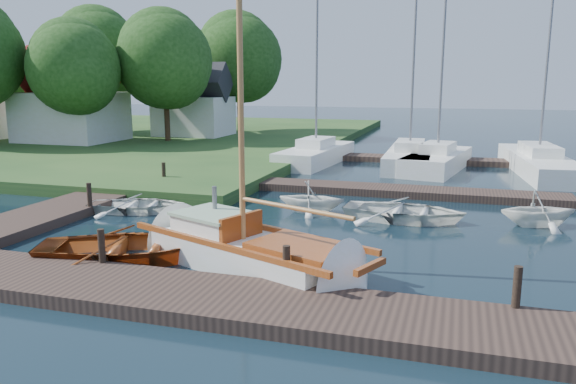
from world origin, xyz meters
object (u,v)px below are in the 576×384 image
(mooring_post_4, at_px, (89,195))
(house_a, at_px, (71,104))
(marina_boat_3, at_px, (539,161))
(dinghy, at_px, (127,243))
(mooring_post_3, at_px, (517,287))
(mooring_post_5, at_px, (164,172))
(tender_a, at_px, (137,202))
(tender_c, at_px, (404,208))
(tree_4, at_px, (97,55))
(tree_7, at_px, (239,58))
(mooring_post_2, at_px, (286,264))
(tree_3, at_px, (165,60))
(tree_2, at_px, (74,67))
(mooring_post_1, at_px, (102,246))
(house_c, at_px, (194,107))
(tender_b, at_px, (311,195))
(marina_boat_1, at_px, (410,156))
(marina_boat_0, at_px, (316,153))
(sailboat, at_px, (254,255))
(tender_d, at_px, (539,207))
(marina_boat_2, at_px, (437,159))

(mooring_post_4, xyz_separation_m, house_a, (-13.00, 16.00, 2.26))
(marina_boat_3, bearing_deg, dinghy, 141.13)
(mooring_post_3, bearing_deg, mooring_post_5, 142.43)
(tender_a, relative_size, tender_c, 0.84)
(tree_4, distance_m, tree_7, 10.77)
(mooring_post_2, bearing_deg, tree_7, 113.50)
(dinghy, relative_size, tree_3, 0.51)
(house_a, height_order, tree_2, tree_2)
(mooring_post_3, relative_size, tree_2, 0.10)
(mooring_post_1, xyz_separation_m, house_c, (-11.00, 27.00, 1.88))
(tender_a, relative_size, house_c, 0.62)
(tender_b, distance_m, marina_boat_1, 11.69)
(marina_boat_0, height_order, house_c, marina_boat_0)
(mooring_post_4, relative_size, mooring_post_5, 1.00)
(mooring_post_2, xyz_separation_m, marina_boat_0, (-4.17, 18.91, -0.13))
(marina_boat_0, distance_m, house_a, 17.61)
(tender_a, bearing_deg, dinghy, -167.21)
(tender_a, bearing_deg, house_c, 4.84)
(tender_a, distance_m, marina_boat_3, 19.45)
(mooring_post_4, bearing_deg, house_c, 107.65)
(tender_b, bearing_deg, mooring_post_3, -143.76)
(tree_2, bearing_deg, marina_boat_1, 0.02)
(tree_7, bearing_deg, tree_3, -104.04)
(mooring_post_1, height_order, mooring_post_5, same)
(marina_boat_3, bearing_deg, mooring_post_1, 142.78)
(tender_c, height_order, tree_4, tree_4)
(marina_boat_0, bearing_deg, house_a, 88.87)
(mooring_post_1, height_order, tender_a, mooring_post_1)
(sailboat, xyz_separation_m, tree_4, (-22.23, 25.59, 6.03))
(mooring_post_5, distance_m, tree_3, 15.66)
(mooring_post_1, bearing_deg, tree_7, 106.16)
(marina_boat_1, bearing_deg, dinghy, 161.77)
(marina_boat_0, relative_size, tree_2, 1.36)
(marina_boat_0, xyz_separation_m, tree_7, (-9.32, 12.14, 5.63))
(tender_d, bearing_deg, sailboat, 113.18)
(marina_boat_0, distance_m, tree_3, 13.14)
(mooring_post_3, xyz_separation_m, tree_4, (-28.00, 27.05, 5.67))
(mooring_post_1, xyz_separation_m, dinghy, (-0.04, 1.11, -0.24))
(tender_c, relative_size, tree_3, 0.44)
(tender_c, bearing_deg, mooring_post_4, 105.99)
(mooring_post_2, distance_m, marina_boat_1, 19.07)
(marina_boat_0, bearing_deg, mooring_post_4, 168.47)
(tree_2, bearing_deg, house_c, 63.30)
(mooring_post_2, xyz_separation_m, mooring_post_4, (-8.50, 5.00, 0.00))
(tender_c, xyz_separation_m, tree_7, (-15.22, 23.71, 5.80))
(tender_c, height_order, marina_boat_2, marina_boat_2)
(dinghy, bearing_deg, mooring_post_5, 3.18)
(marina_boat_1, relative_size, house_a, 1.81)
(house_a, relative_size, tree_2, 0.81)
(tree_2, bearing_deg, tree_4, 116.57)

